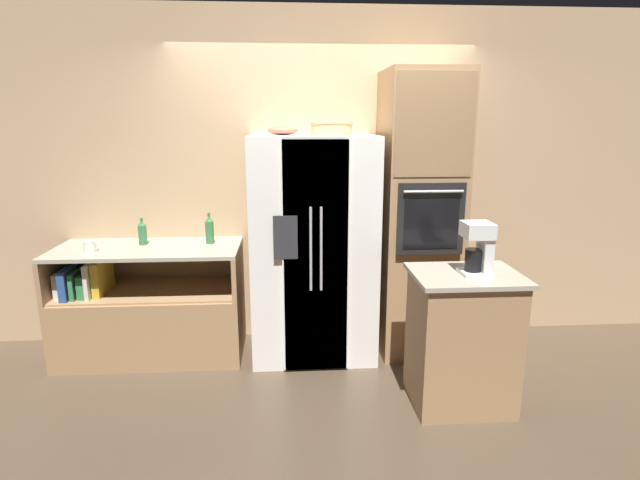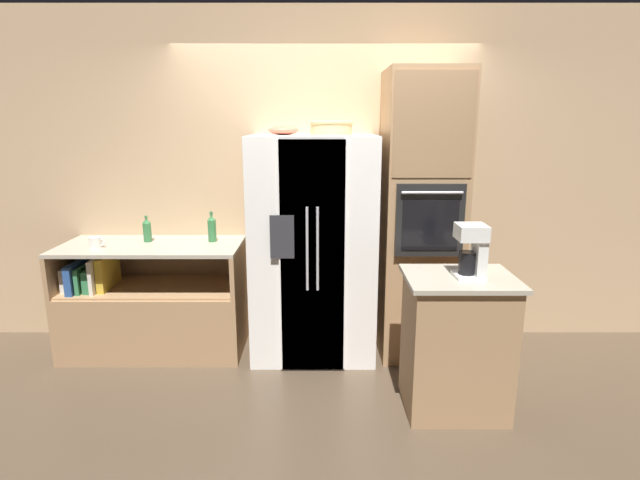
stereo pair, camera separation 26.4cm
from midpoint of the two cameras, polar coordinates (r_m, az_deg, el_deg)
ground_plane at (r=4.26m, az=2.50°, el=-12.94°), size 20.00×20.00×0.00m
wall_back at (r=4.32m, az=2.43°, el=6.88°), size 12.00×0.06×2.80m
counter_left at (r=4.40m, az=-16.78°, el=-7.82°), size 1.45×0.67×0.92m
refrigerator at (r=4.02m, az=1.18°, el=-0.96°), size 0.98×0.76×1.79m
wall_oven at (r=4.10m, az=13.32°, el=2.54°), size 0.61×0.72×2.28m
island_counter at (r=3.50m, az=17.49°, el=-11.22°), size 0.70×0.56×0.93m
wicker_basket at (r=3.89m, az=3.41°, el=12.73°), size 0.33×0.33×0.11m
fruit_bowl at (r=3.96m, az=-2.15°, el=12.44°), size 0.24×0.24×0.07m
bottle_tall at (r=4.18m, az=-10.40°, el=1.32°), size 0.07×0.07×0.25m
bottle_short at (r=4.31m, az=-17.42°, el=1.10°), size 0.07×0.07×0.22m
mug at (r=4.26m, az=-22.57°, el=-0.26°), size 0.13×0.10×0.08m
coffee_maker at (r=3.29m, az=19.44°, el=-1.00°), size 0.18×0.19×0.34m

